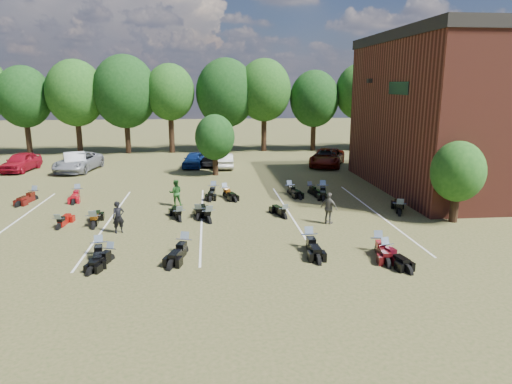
{
  "coord_description": "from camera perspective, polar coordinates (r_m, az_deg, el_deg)",
  "views": [
    {
      "loc": [
        -2.55,
        -21.35,
        7.17
      ],
      "look_at": [
        0.12,
        4.0,
        1.2
      ],
      "focal_mm": 32.0,
      "sensor_mm": 36.0,
      "label": 1
    }
  ],
  "objects": [
    {
      "name": "motorcycle_11",
      "position": [
        25.28,
        -7.19,
        -3.4
      ],
      "size": [
        1.02,
        2.34,
        1.26
      ],
      "primitive_type": null,
      "rotation": [
        0.0,
        0.0,
        3.01
      ],
      "color": "black",
      "rests_on": "ground"
    },
    {
      "name": "car_7",
      "position": [
        43.19,
        8.71,
        4.36
      ],
      "size": [
        3.31,
        4.89,
        1.32
      ],
      "primitive_type": "imported",
      "rotation": [
        0.0,
        0.0,
        2.78
      ],
      "color": "#313235",
      "rests_on": "ground"
    },
    {
      "name": "motorcycle_5",
      "position": [
        20.36,
        15.85,
        -7.96
      ],
      "size": [
        1.1,
        2.33,
        1.25
      ],
      "primitive_type": null,
      "rotation": [
        0.0,
        0.0,
        0.18
      ],
      "color": "black",
      "rests_on": "ground"
    },
    {
      "name": "motorcycle_14",
      "position": [
        32.53,
        -25.93,
        -0.9
      ],
      "size": [
        1.23,
        2.39,
        1.27
      ],
      "primitive_type": null,
      "rotation": [
        0.0,
        0.0,
        -0.23
      ],
      "color": "#470C0A",
      "rests_on": "ground"
    },
    {
      "name": "person_green",
      "position": [
        28.13,
        -10.0,
        -0.09
      ],
      "size": [
        0.82,
        0.65,
        1.62
      ],
      "primitive_type": "imported",
      "rotation": [
        0.0,
        0.0,
        3.2
      ],
      "color": "#245C22",
      "rests_on": "ground"
    },
    {
      "name": "young_tree_near_building",
      "position": [
        26.25,
        23.91,
        2.35
      ],
      "size": [
        2.8,
        2.8,
        4.16
      ],
      "color": "black",
      "rests_on": "ground"
    },
    {
      "name": "ground",
      "position": [
        22.67,
        0.75,
        -5.26
      ],
      "size": [
        160.0,
        160.0,
        0.0
      ],
      "primitive_type": "plane",
      "color": "brown",
      "rests_on": "ground"
    },
    {
      "name": "car_4",
      "position": [
        41.35,
        -7.76,
        4.03
      ],
      "size": [
        2.28,
        4.18,
        1.35
      ],
      "primitive_type": "imported",
      "rotation": [
        0.0,
        0.0,
        -0.18
      ],
      "color": "navy",
      "rests_on": "ground"
    },
    {
      "name": "car_0",
      "position": [
        43.95,
        -27.31,
        3.38
      ],
      "size": [
        2.38,
        4.86,
        1.6
      ],
      "primitive_type": "imported",
      "rotation": [
        0.0,
        0.0,
        -0.11
      ],
      "color": "maroon",
      "rests_on": "ground"
    },
    {
      "name": "motorcycle_12",
      "position": [
        25.34,
        3.55,
        -3.28
      ],
      "size": [
        1.17,
        2.15,
        1.15
      ],
      "primitive_type": null,
      "rotation": [
        0.0,
        0.0,
        3.4
      ],
      "color": "black",
      "rests_on": "ground"
    },
    {
      "name": "motorcycle_9",
      "position": [
        25.11,
        -9.54,
        -3.6
      ],
      "size": [
        1.2,
        2.24,
        1.19
      ],
      "primitive_type": null,
      "rotation": [
        0.0,
        0.0,
        3.4
      ],
      "color": "black",
      "rests_on": "ground"
    },
    {
      "name": "car_3",
      "position": [
        42.14,
        -5.1,
        4.24
      ],
      "size": [
        3.01,
        4.83,
        1.31
      ],
      "primitive_type": "imported",
      "rotation": [
        0.0,
        0.0,
        2.86
      ],
      "color": "black",
      "rests_on": "ground"
    },
    {
      "name": "young_tree_midfield",
      "position": [
        37.08,
        -5.17,
        6.82
      ],
      "size": [
        3.2,
        3.2,
        4.7
      ],
      "color": "black",
      "rests_on": "ground"
    },
    {
      "name": "car_1",
      "position": [
        42.79,
        -21.75,
        3.69
      ],
      "size": [
        3.15,
        5.17,
        1.61
      ],
      "primitive_type": "imported",
      "rotation": [
        0.0,
        0.0,
        3.46
      ],
      "color": "#B6B7BA",
      "rests_on": "ground"
    },
    {
      "name": "tree_line",
      "position": [
        50.38,
        -4.35,
        12.17
      ],
      "size": [
        56.0,
        6.0,
        9.79
      ],
      "color": "black",
      "rests_on": "ground"
    },
    {
      "name": "motorcycle_3",
      "position": [
        20.38,
        -8.92,
        -7.59
      ],
      "size": [
        1.38,
        2.49,
        1.32
      ],
      "primitive_type": null,
      "rotation": [
        0.0,
        0.0,
        -0.28
      ],
      "color": "black",
      "rests_on": "ground"
    },
    {
      "name": "motorcycle_2",
      "position": [
        20.29,
        -17.75,
        -8.18
      ],
      "size": [
        1.26,
        2.1,
        1.11
      ],
      "primitive_type": null,
      "rotation": [
        0.0,
        0.0,
        -0.34
      ],
      "color": "black",
      "rests_on": "ground"
    },
    {
      "name": "car_5",
      "position": [
        40.72,
        -3.9,
        3.93
      ],
      "size": [
        1.38,
        3.9,
        1.28
      ],
      "primitive_type": "imported",
      "rotation": [
        0.0,
        0.0,
        3.14
      ],
      "color": "#B4B4AF",
      "rests_on": "ground"
    },
    {
      "name": "motorcycle_4",
      "position": [
        20.89,
        6.63,
        -6.99
      ],
      "size": [
        0.78,
        2.44,
        1.36
      ],
      "primitive_type": null,
      "rotation": [
        0.0,
        0.0,
        -0.0
      ],
      "color": "black",
      "rests_on": "ground"
    },
    {
      "name": "parking_lines",
      "position": [
        25.39,
        -6.8,
        -3.31
      ],
      "size": [
        20.1,
        14.0,
        0.01
      ],
      "color": "silver",
      "rests_on": "ground"
    },
    {
      "name": "person_black",
      "position": [
        23.63,
        -16.82,
        -3.04
      ],
      "size": [
        0.69,
        0.58,
        1.6
      ],
      "primitive_type": "imported",
      "rotation": [
        0.0,
        0.0,
        0.4
      ],
      "color": "black",
      "rests_on": "ground"
    },
    {
      "name": "motorcycle_8",
      "position": [
        25.03,
        -19.6,
        -4.25
      ],
      "size": [
        1.01,
        2.46,
        1.33
      ],
      "primitive_type": null,
      "rotation": [
        0.0,
        0.0,
        3.25
      ],
      "color": "black",
      "rests_on": "ground"
    },
    {
      "name": "car_2",
      "position": [
        41.88,
        -21.33,
        3.52
      ],
      "size": [
        3.48,
        6.05,
        1.59
      ],
      "primitive_type": "imported",
      "rotation": [
        0.0,
        0.0,
        -0.15
      ],
      "color": "gray",
      "rests_on": "ground"
    },
    {
      "name": "motorcycle_20",
      "position": [
        31.23,
        6.79,
        -0.18
      ],
      "size": [
        1.26,
        2.15,
        1.14
      ],
      "primitive_type": null,
      "rotation": [
        0.0,
        0.0,
        0.32
      ],
      "color": "black",
      "rests_on": "ground"
    },
    {
      "name": "motorcycle_1",
      "position": [
        20.97,
        -18.97,
        -7.56
      ],
      "size": [
        1.1,
        2.35,
        1.26
      ],
      "primitive_type": null,
      "rotation": [
        0.0,
        0.0,
        0.18
      ],
      "color": "black",
      "rests_on": "ground"
    },
    {
      "name": "motorcycle_6",
      "position": [
        21.03,
        14.98,
        -7.22
      ],
      "size": [
        1.04,
        2.41,
        1.3
      ],
      "primitive_type": null,
      "rotation": [
        0.0,
        0.0,
        -0.13
      ],
      "color": "#460A0D",
      "rests_on": "ground"
    },
    {
      "name": "motorcycle_7",
      "position": [
        25.54,
        -23.37,
        -4.24
      ],
      "size": [
        0.81,
        2.07,
        1.13
      ],
      "primitive_type": null,
      "rotation": [
        0.0,
        0.0,
        3.06
      ],
      "color": "maroon",
      "rests_on": "ground"
    },
    {
      "name": "motorcycle_17",
      "position": [
        30.27,
        -3.87,
        -0.55
      ],
      "size": [
        1.4,
        2.31,
        1.23
      ],
      "primitive_type": null,
      "rotation": [
        0.0,
        0.0,
        0.34
      ],
      "color": "black",
      "rests_on": "ground"
    },
    {
      "name": "motorcycle_16",
      "position": [
        30.7,
        -5.34,
        -0.38
      ],
      "size": [
        1.04,
        2.41,
        1.3
      ],
      "primitive_type": null,
      "rotation": [
        0.0,
        0.0,
        -0.13
      ],
      "color": "black",
      "rests_on": "ground"
    },
    {
      "name": "motorcycle_10",
      "position": [
        24.64,
        -5.91,
        -3.81
      ],
      "size": [
        1.45,
        2.51,
        1.33
      ],
      "primitive_type": null,
      "rotation": [
        0.0,
        0.0,
        3.45
      ],
      "color": "black",
      "rests_on": "ground"
    },
    {
      "name": "car_6",
      "position": [
        42.08,
        8.89,
        4.32
      ],
      "size": [
        4.63,
        6.34,
        1.6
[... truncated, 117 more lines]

